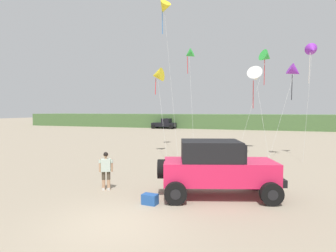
# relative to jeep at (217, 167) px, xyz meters

# --- Properties ---
(ground_plane) EXTENTS (220.00, 220.00, 0.00)m
(ground_plane) POSITION_rel_jeep_xyz_m (-2.50, -3.77, -1.20)
(ground_plane) COLOR gray
(dune_ridge) EXTENTS (90.00, 9.35, 2.76)m
(dune_ridge) POSITION_rel_jeep_xyz_m (-5.23, 45.45, 0.18)
(dune_ridge) COLOR #4C703D
(dune_ridge) RESTS_ON ground_plane
(jeep) EXTENTS (5.01, 3.57, 2.26)m
(jeep) POSITION_rel_jeep_xyz_m (0.00, 0.00, 0.00)
(jeep) COLOR #EA2151
(jeep) RESTS_ON ground_plane
(person_watching) EXTENTS (0.58, 0.43, 1.67)m
(person_watching) POSITION_rel_jeep_xyz_m (-4.73, -0.65, -0.26)
(person_watching) COLOR tan
(person_watching) RESTS_ON ground_plane
(cooler_box) EXTENTS (0.59, 0.41, 0.38)m
(cooler_box) POSITION_rel_jeep_xyz_m (-2.19, -1.76, -1.01)
(cooler_box) COLOR #23519E
(cooler_box) RESTS_ON ground_plane
(distant_pickup) EXTENTS (4.69, 2.58, 1.98)m
(distant_pickup) POSITION_rel_jeep_xyz_m (-16.54, 39.71, -0.26)
(distant_pickup) COLOR black
(distant_pickup) RESTS_ON ground_plane
(kite_black_sled) EXTENTS (3.36, 5.20, 13.07)m
(kite_black_sled) POSITION_rel_jeep_xyz_m (-6.57, 11.89, 11.09)
(kite_black_sled) COLOR yellow
(kite_black_sled) RESTS_ON ground_plane
(kite_yellow_diamond) EXTENTS (2.45, 4.29, 6.85)m
(kite_yellow_diamond) POSITION_rel_jeep_xyz_m (3.74, 10.78, 5.06)
(kite_yellow_diamond) COLOR purple
(kite_yellow_diamond) RESTS_ON ground_plane
(kite_green_box) EXTENTS (2.47, 6.26, 9.26)m
(kite_green_box) POSITION_rel_jeep_xyz_m (-4.95, 14.29, 7.51)
(kite_green_box) COLOR green
(kite_green_box) RESTS_ON ground_plane
(kite_blue_swept) EXTENTS (1.19, 2.49, 8.29)m
(kite_blue_swept) POSITION_rel_jeep_xyz_m (4.88, 11.07, 6.54)
(kite_blue_swept) COLOR purple
(kite_blue_swept) RESTS_ON ground_plane
(kite_white_parafoil) EXTENTS (1.84, 4.53, 6.89)m
(kite_white_parafoil) POSITION_rel_jeep_xyz_m (1.08, 11.08, 4.86)
(kite_white_parafoil) COLOR white
(kite_white_parafoil) RESTS_ON ground_plane
(kite_purple_stunt) EXTENTS (2.48, 3.96, 6.84)m
(kite_purple_stunt) POSITION_rel_jeep_xyz_m (-6.29, 9.56, 5.07)
(kite_purple_stunt) COLOR yellow
(kite_purple_stunt) RESTS_ON ground_plane
(kite_pink_ribbon) EXTENTS (2.69, 5.56, 8.59)m
(kite_pink_ribbon) POSITION_rel_jeep_xyz_m (1.85, 13.71, 6.73)
(kite_pink_ribbon) COLOR green
(kite_pink_ribbon) RESTS_ON ground_plane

